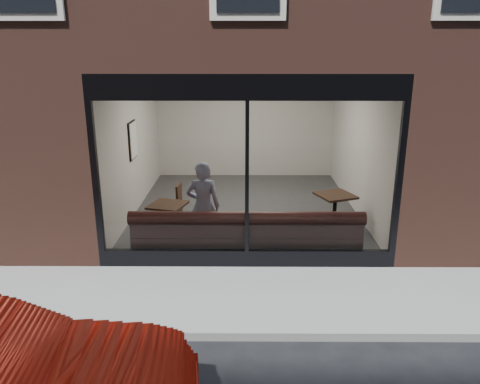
{
  "coord_description": "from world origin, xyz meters",
  "views": [
    {
      "loc": [
        -0.07,
        -5.22,
        3.57
      ],
      "look_at": [
        -0.12,
        2.4,
        1.22
      ],
      "focal_mm": 35.0,
      "sensor_mm": 36.0,
      "label": 1
    }
  ],
  "objects_px": {
    "banquette": "(246,245)",
    "person": "(203,206)",
    "cafe_chair_left": "(171,217)",
    "cafe_table_left": "(168,205)",
    "cafe_table_right": "(335,195)"
  },
  "relations": [
    {
      "from": "cafe_table_left",
      "to": "cafe_table_right",
      "type": "height_order",
      "value": "cafe_table_right"
    },
    {
      "from": "person",
      "to": "cafe_chair_left",
      "type": "distance_m",
      "value": 1.42
    },
    {
      "from": "banquette",
      "to": "person",
      "type": "relative_size",
      "value": 2.4
    },
    {
      "from": "cafe_table_right",
      "to": "cafe_chair_left",
      "type": "height_order",
      "value": "cafe_table_right"
    },
    {
      "from": "banquette",
      "to": "cafe_chair_left",
      "type": "height_order",
      "value": "banquette"
    },
    {
      "from": "cafe_chair_left",
      "to": "cafe_table_right",
      "type": "bearing_deg",
      "value": -175.41
    },
    {
      "from": "person",
      "to": "cafe_table_left",
      "type": "height_order",
      "value": "person"
    },
    {
      "from": "banquette",
      "to": "cafe_table_left",
      "type": "bearing_deg",
      "value": 155.85
    },
    {
      "from": "person",
      "to": "cafe_chair_left",
      "type": "xyz_separation_m",
      "value": [
        -0.77,
        1.04,
        -0.59
      ]
    },
    {
      "from": "cafe_table_left",
      "to": "person",
      "type": "bearing_deg",
      "value": -26.17
    },
    {
      "from": "banquette",
      "to": "cafe_chair_left",
      "type": "bearing_deg",
      "value": 138.73
    },
    {
      "from": "person",
      "to": "cafe_table_left",
      "type": "relative_size",
      "value": 2.63
    },
    {
      "from": "cafe_table_left",
      "to": "cafe_chair_left",
      "type": "distance_m",
      "value": 0.86
    },
    {
      "from": "cafe_table_right",
      "to": "banquette",
      "type": "bearing_deg",
      "value": -144.24
    },
    {
      "from": "banquette",
      "to": "person",
      "type": "xyz_separation_m",
      "value": [
        -0.78,
        0.32,
        0.61
      ]
    }
  ]
}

